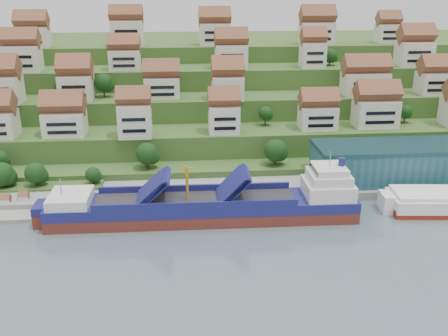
{
  "coord_description": "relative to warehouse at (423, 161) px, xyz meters",
  "views": [
    {
      "loc": [
        -13.79,
        -107.23,
        52.64
      ],
      "look_at": [
        -3.35,
        14.0,
        8.0
      ],
      "focal_mm": 40.0,
      "sensor_mm": 36.0,
      "label": 1
    }
  ],
  "objects": [
    {
      "name": "flagpole",
      "position": [
        -33.89,
        -7.0,
        -0.32
      ],
      "size": [
        1.28,
        0.16,
        8.0
      ],
      "color": "gray",
      "rests_on": "quay"
    },
    {
      "name": "warehouse",
      "position": [
        0.0,
        0.0,
        0.0
      ],
      "size": [
        60.0,
        15.0,
        10.0
      ],
      "primitive_type": "cube",
      "color": "#255765",
      "rests_on": "quay"
    },
    {
      "name": "hillside_village",
      "position": [
        -52.74,
        43.25,
        17.11
      ],
      "size": [
        156.38,
        63.92,
        29.45
      ],
      "color": "silver",
      "rests_on": "ground"
    },
    {
      "name": "hillside_trees",
      "position": [
        -68.4,
        26.34,
        8.83
      ],
      "size": [
        134.0,
        62.72,
        30.46
      ],
      "color": "#184015",
      "rests_on": "ground"
    },
    {
      "name": "cargo_ship",
      "position": [
        -59.36,
        -16.27,
        -4.09
      ],
      "size": [
        72.83,
        12.26,
        16.05
      ],
      "rotation": [
        0.0,
        0.0,
        -0.01
      ],
      "color": "maroon",
      "rests_on": "ground"
    },
    {
      "name": "quay",
      "position": [
        -32.0,
        -2.0,
        -6.1
      ],
      "size": [
        180.0,
        14.0,
        2.2
      ],
      "primitive_type": "cube",
      "color": "gray",
      "rests_on": "ground"
    },
    {
      "name": "ground",
      "position": [
        -52.0,
        -17.0,
        -7.2
      ],
      "size": [
        300.0,
        300.0,
        0.0
      ],
      "primitive_type": "plane",
      "color": "slate",
      "rests_on": "ground"
    },
    {
      "name": "hillside",
      "position": [
        -52.0,
        86.55,
        3.46
      ],
      "size": [
        260.0,
        128.0,
        31.0
      ],
      "color": "#2D4C1E",
      "rests_on": "ground"
    },
    {
      "name": "pebble_beach",
      "position": [
        -110.0,
        -5.0,
        -6.7
      ],
      "size": [
        45.0,
        20.0,
        1.0
      ],
      "primitive_type": "cube",
      "color": "gray",
      "rests_on": "ground"
    }
  ]
}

